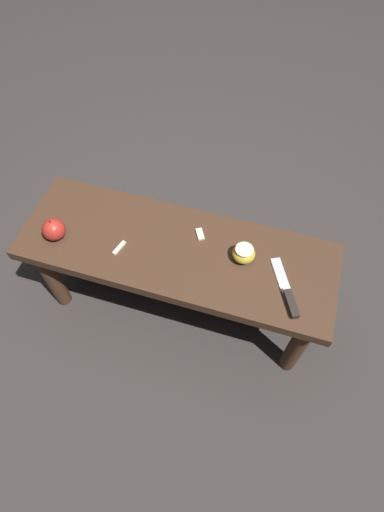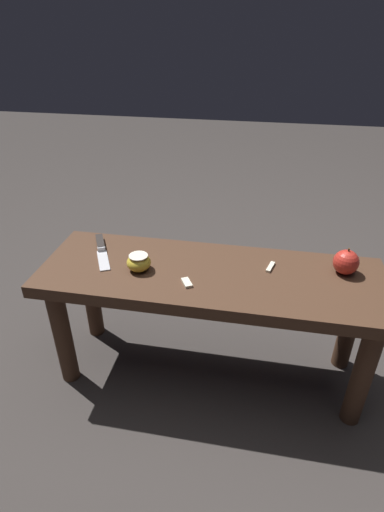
% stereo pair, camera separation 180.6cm
% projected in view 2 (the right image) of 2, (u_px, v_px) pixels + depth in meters
% --- Properties ---
extents(ground_plane, '(8.00, 8.00, 0.00)m').
position_uv_depth(ground_plane, '(208.00, 369.00, 1.45)').
color(ground_plane, '#383330').
extents(wooden_bench, '(1.07, 0.36, 0.42)m').
position_uv_depth(wooden_bench, '(210.00, 292.00, 1.27)').
color(wooden_bench, '#472D1E').
rests_on(wooden_bench, ground_plane).
extents(knife, '(0.12, 0.20, 0.02)m').
position_uv_depth(knife, '(101.00, 247.00, 1.35)').
color(knife, silver).
rests_on(knife, wooden_bench).
extents(apple_whole, '(0.08, 0.08, 0.09)m').
position_uv_depth(apple_whole, '(346.00, 262.00, 1.21)').
color(apple_whole, red).
rests_on(apple_whole, wooden_bench).
extents(apple_cut, '(0.08, 0.08, 0.05)m').
position_uv_depth(apple_cut, '(139.00, 262.00, 1.23)').
color(apple_cut, gold).
rests_on(apple_cut, wooden_bench).
extents(apple_slice_near_knife, '(0.04, 0.05, 0.01)m').
position_uv_depth(apple_slice_near_knife, '(187.00, 283.00, 1.17)').
color(apple_slice_near_knife, silver).
rests_on(apple_slice_near_knife, wooden_bench).
extents(apple_slice_center, '(0.03, 0.06, 0.01)m').
position_uv_depth(apple_slice_center, '(270.00, 267.00, 1.25)').
color(apple_slice_center, silver).
rests_on(apple_slice_center, wooden_bench).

